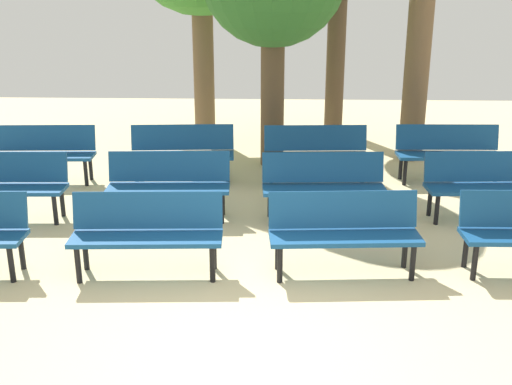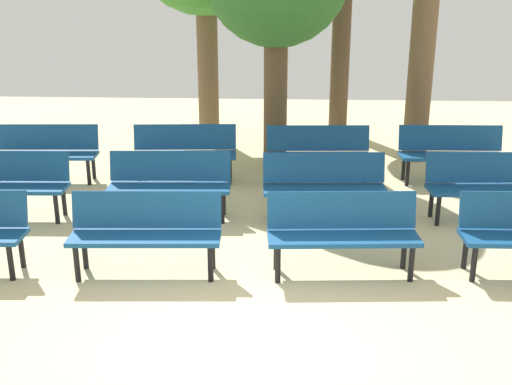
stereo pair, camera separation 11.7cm
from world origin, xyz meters
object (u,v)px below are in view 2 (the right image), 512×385
Objects in this scene: tree_0 at (420,77)px; bench_r1_c2 at (324,183)px; bench_r1_c0 at (7,181)px; bench_r2_c0 at (46,150)px; bench_r0_c2 at (343,229)px; bench_r1_c1 at (170,181)px; bench_r0_c1 at (146,229)px; bench_r2_c3 at (451,151)px; bench_r2_c1 at (185,149)px; bench_r1_c3 at (488,183)px; bench_r2_c2 at (318,151)px.

bench_r1_c2 is at bearing -119.77° from tree_0.
bench_r1_c0 is at bearing 178.55° from bench_r1_c2.
tree_0 is (6.01, 1.58, 0.95)m from bench_r2_c0.
bench_r1_c0 and bench_r1_c2 have the same top height.
bench_r1_c1 is (-2.15, 1.57, 0.00)m from bench_r0_c2.
bench_r0_c1 is 2.69m from bench_r1_c0.
bench_r1_c1 is at bearing -140.85° from tree_0.
bench_r0_c2 is 3.87m from bench_r2_c3.
bench_r1_c1 is 1.62m from bench_r2_c1.
bench_r0_c2 is 0.56× the size of tree_0.
bench_r2_c3 is (4.04, 3.45, 0.00)m from bench_r0_c1.
bench_r1_c1 and bench_r1_c2 have the same top height.
bench_r1_c2 is 1.00× the size of bench_r2_c1.
tree_0 is at bearing 11.47° from bench_r2_c0.
bench_r1_c2 is 4.51m from bench_r2_c0.
bench_r0_c2 is at bearing -143.43° from bench_r1_c3.
bench_r1_c0 is at bearing -90.28° from bench_r2_c0.
bench_r2_c3 is 1.64m from tree_0.
bench_r2_c2 is at bearing 87.04° from bench_r1_c2.
bench_r2_c0 is at bearing 140.87° from bench_r0_c2.
bench_r0_c1 is 3.86m from bench_r2_c2.
tree_0 reaches higher than bench_r1_c0.
bench_r2_c3 is (4.15, 0.16, 0.00)m from bench_r2_c1.
bench_r2_c0 and bench_r2_c3 have the same top height.
bench_r2_c0 is 6.32m from bench_r2_c3.
bench_r1_c1 is at bearing 0.97° from bench_r1_c0.
bench_r1_c2 and bench_r2_c2 have the same top height.
bench_r2_c0 is (-6.41, 1.35, 0.00)m from bench_r1_c3.
bench_r0_c2 is 1.61m from bench_r1_c2.
bench_r2_c1 is at bearing -0.16° from bench_r2_c0.
bench_r2_c3 is at bearing -0.78° from bench_r2_c0.
bench_r1_c1 is 0.56× the size of tree_0.
bench_r1_c3 is at bearing -82.24° from tree_0.
bench_r0_c1 and bench_r1_c3 have the same top height.
tree_0 is (-0.40, 2.93, 0.95)m from bench_r1_c3.
bench_r1_c3 and bench_r2_c1 have the same top height.
bench_r1_c3 is at bearing -0.17° from bench_r1_c2.
bench_r1_c3 is at bearing -15.16° from bench_r2_c0.
bench_r1_c0 and bench_r2_c3 have the same top height.
bench_r1_c2 is 1.00× the size of bench_r1_c3.
bench_r1_c3 is (2.14, 0.12, 0.00)m from bench_r1_c2.
bench_r1_c1 is 1.00× the size of bench_r2_c2.
bench_r1_c1 is 1.00× the size of bench_r2_c0.
tree_0 reaches higher than bench_r1_c2.
tree_0 is (3.73, 4.75, 0.95)m from bench_r0_c1.
tree_0 reaches higher than bench_r2_c3.
bench_r2_c1 is at bearing 88.99° from bench_r0_c1.
bench_r1_c0 and bench_r2_c1 have the same top height.
bench_r0_c2 is 1.00× the size of bench_r2_c0.
tree_0 reaches higher than bench_r0_c2.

